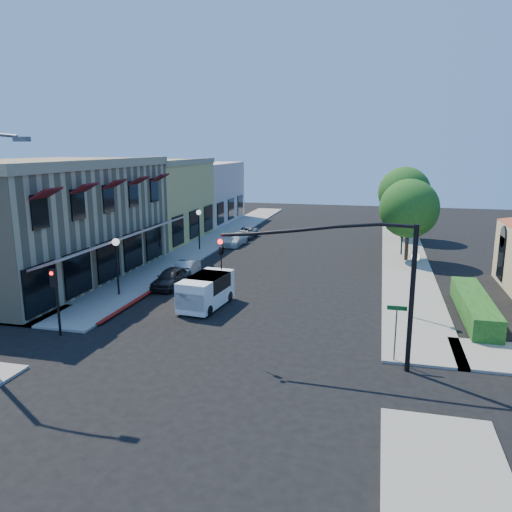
% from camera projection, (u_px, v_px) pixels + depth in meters
% --- Properties ---
extents(ground, '(120.00, 120.00, 0.00)m').
position_uv_depth(ground, '(208.00, 366.00, 20.66)').
color(ground, black).
rests_on(ground, ground).
extents(sidewalk_left, '(3.50, 50.00, 0.12)m').
position_uv_depth(sidewalk_left, '(215.00, 240.00, 48.31)').
color(sidewalk_left, gray).
rests_on(sidewalk_left, ground).
extents(sidewalk_right, '(3.50, 50.00, 0.12)m').
position_uv_depth(sidewalk_right, '(403.00, 248.00, 44.17)').
color(sidewalk_right, gray).
rests_on(sidewalk_right, ground).
extents(curb_red_strip, '(0.25, 10.00, 0.06)m').
position_uv_depth(curb_red_strip, '(143.00, 298.00, 29.88)').
color(curb_red_strip, maroon).
rests_on(curb_red_strip, ground).
extents(corner_brick_building, '(11.77, 18.20, 8.10)m').
position_uv_depth(corner_brick_building, '(45.00, 220.00, 33.88)').
color(corner_brick_building, tan).
rests_on(corner_brick_building, ground).
extents(yellow_stucco_building, '(10.00, 12.00, 7.60)m').
position_uv_depth(yellow_stucco_building, '(145.00, 200.00, 48.15)').
color(yellow_stucco_building, tan).
rests_on(yellow_stucco_building, ground).
extents(pink_stucco_building, '(10.00, 12.00, 7.00)m').
position_uv_depth(pink_stucco_building, '(190.00, 193.00, 59.59)').
color(pink_stucco_building, beige).
rests_on(pink_stucco_building, ground).
extents(hedge, '(1.40, 8.00, 1.10)m').
position_uv_depth(hedge, '(473.00, 318.00, 26.43)').
color(hedge, '#1C4714').
rests_on(hedge, ground).
extents(street_tree_a, '(4.56, 4.56, 6.48)m').
position_uv_depth(street_tree_a, '(409.00, 209.00, 38.53)').
color(street_tree_a, '#312013').
rests_on(street_tree_a, ground).
extents(street_tree_b, '(4.94, 4.94, 7.02)m').
position_uv_depth(street_tree_b, '(404.00, 193.00, 47.93)').
color(street_tree_b, '#312013').
rests_on(street_tree_b, ground).
extents(signal_mast_arm, '(8.01, 0.39, 6.00)m').
position_uv_depth(signal_mast_arm, '(357.00, 270.00, 19.82)').
color(signal_mast_arm, black).
rests_on(signal_mast_arm, ground).
extents(secondary_signal, '(0.28, 0.42, 3.32)m').
position_uv_depth(secondary_signal, '(55.00, 290.00, 23.39)').
color(secondary_signal, black).
rests_on(secondary_signal, ground).
extents(street_name_sign, '(0.80, 0.06, 2.50)m').
position_uv_depth(street_name_sign, '(396.00, 324.00, 20.61)').
color(street_name_sign, '#595B5E').
rests_on(street_name_sign, ground).
extents(lamppost_left_near, '(0.44, 0.44, 3.57)m').
position_uv_depth(lamppost_left_near, '(116.00, 252.00, 29.67)').
color(lamppost_left_near, black).
rests_on(lamppost_left_near, ground).
extents(lamppost_left_far, '(0.44, 0.44, 3.57)m').
position_uv_depth(lamppost_left_far, '(199.00, 219.00, 42.93)').
color(lamppost_left_far, black).
rests_on(lamppost_left_far, ground).
extents(lamppost_right_near, '(0.44, 0.44, 3.57)m').
position_uv_depth(lamppost_right_near, '(415.00, 269.00, 25.65)').
color(lamppost_right_near, black).
rests_on(lamppost_right_near, ground).
extents(lamppost_right_far, '(0.44, 0.44, 3.57)m').
position_uv_depth(lamppost_right_far, '(403.00, 223.00, 40.81)').
color(lamppost_right_far, black).
rests_on(lamppost_right_far, ground).
extents(white_van, '(2.17, 4.23, 1.80)m').
position_uv_depth(white_van, '(206.00, 289.00, 27.95)').
color(white_van, white).
rests_on(white_van, ground).
extents(parked_car_a, '(1.67, 3.77, 1.26)m').
position_uv_depth(parked_car_a, '(171.00, 278.00, 32.04)').
color(parked_car_a, black).
rests_on(parked_car_a, ground).
extents(parked_car_b, '(1.41, 3.55, 1.15)m').
position_uv_depth(parked_car_b, '(185.00, 270.00, 34.33)').
color(parked_car_b, '#ABAEB1').
rests_on(parked_car_b, ground).
extents(parked_car_c, '(1.83, 4.01, 1.14)m').
position_uv_depth(parked_car_c, '(235.00, 239.00, 45.70)').
color(parked_car_c, silver).
rests_on(parked_car_c, ground).
extents(parked_car_d, '(1.81, 3.82, 1.05)m').
position_uv_depth(parked_car_d, '(246.00, 233.00, 49.39)').
color(parked_car_d, '#939497').
rests_on(parked_car_d, ground).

